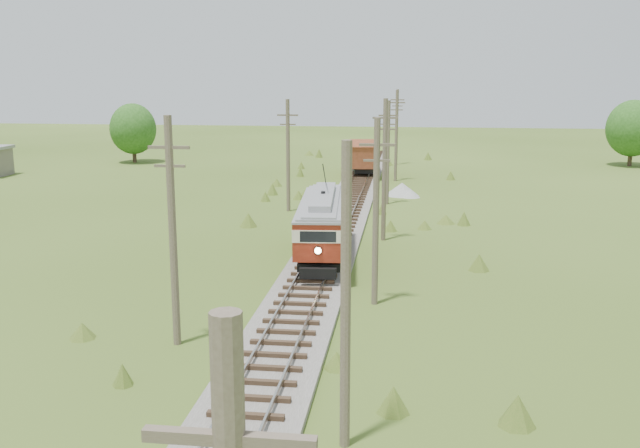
# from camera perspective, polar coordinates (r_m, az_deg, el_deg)

# --- Properties ---
(railbed_main) EXTENTS (3.60, 96.00, 0.57)m
(railbed_main) POSITION_cam_1_polar(r_m,az_deg,el_deg) (49.05, 1.47, -0.18)
(railbed_main) COLOR #605B54
(railbed_main) RESTS_ON ground
(streetcar) EXTENTS (3.42, 11.27, 5.10)m
(streetcar) POSITION_cam_1_polar(r_m,az_deg,el_deg) (40.14, 0.25, 0.35)
(streetcar) COLOR black
(streetcar) RESTS_ON ground
(gondola) EXTENTS (3.72, 8.82, 2.84)m
(gondola) POSITION_cam_1_polar(r_m,az_deg,el_deg) (74.95, 3.53, 5.51)
(gondola) COLOR black
(gondola) RESTS_ON ground
(gravel_pile) EXTENTS (3.09, 3.27, 1.12)m
(gravel_pile) POSITION_cam_1_polar(r_m,az_deg,el_deg) (62.79, 6.68, 2.74)
(gravel_pile) COLOR gray
(gravel_pile) RESTS_ON ground
(utility_pole_r_1) EXTENTS (0.30, 0.30, 8.80)m
(utility_pole_r_1) POSITION_cam_1_polar(r_m,az_deg,el_deg) (19.76, 2.07, -6.07)
(utility_pole_r_1) COLOR brown
(utility_pole_r_1) RESTS_ON ground
(utility_pole_r_2) EXTENTS (1.60, 0.30, 8.60)m
(utility_pole_r_2) POSITION_cam_1_polar(r_m,az_deg,el_deg) (32.33, 4.50, 1.07)
(utility_pole_r_2) COLOR brown
(utility_pole_r_2) RESTS_ON ground
(utility_pole_r_3) EXTENTS (1.60, 0.30, 9.00)m
(utility_pole_r_3) POSITION_cam_1_polar(r_m,az_deg,el_deg) (45.13, 5.18, 4.43)
(utility_pole_r_3) COLOR brown
(utility_pole_r_3) RESTS_ON ground
(utility_pole_r_4) EXTENTS (1.60, 0.30, 8.40)m
(utility_pole_r_4) POSITION_cam_1_polar(r_m,az_deg,el_deg) (58.07, 5.45, 5.80)
(utility_pole_r_4) COLOR brown
(utility_pole_r_4) RESTS_ON ground
(utility_pole_r_5) EXTENTS (1.60, 0.30, 8.90)m
(utility_pole_r_5) POSITION_cam_1_polar(r_m,az_deg,el_deg) (70.98, 6.12, 7.11)
(utility_pole_r_5) COLOR brown
(utility_pole_r_5) RESTS_ON ground
(utility_pole_r_6) EXTENTS (1.60, 0.30, 8.70)m
(utility_pole_r_6) POSITION_cam_1_polar(r_m,az_deg,el_deg) (83.95, 6.17, 7.79)
(utility_pole_r_6) COLOR brown
(utility_pole_r_6) RESTS_ON ground
(utility_pole_l_a) EXTENTS (1.60, 0.30, 9.00)m
(utility_pole_l_a) POSITION_cam_1_polar(r_m,az_deg,el_deg) (27.86, -11.72, -0.49)
(utility_pole_l_a) COLOR brown
(utility_pole_l_a) RESTS_ON ground
(utility_pole_l_b) EXTENTS (1.60, 0.30, 8.60)m
(utility_pole_l_b) POSITION_cam_1_polar(r_m,az_deg,el_deg) (54.85, -2.57, 5.59)
(utility_pole_l_b) COLOR brown
(utility_pole_l_b) RESTS_ON ground
(tree_mid_a) EXTENTS (5.46, 5.46, 7.03)m
(tree_mid_a) POSITION_cam_1_polar(r_m,az_deg,el_deg) (88.27, -14.73, 7.37)
(tree_mid_a) COLOR #38281C
(tree_mid_a) RESTS_ON ground
(tree_mid_b) EXTENTS (5.88, 5.88, 7.57)m
(tree_mid_b) POSITION_cam_1_polar(r_m,az_deg,el_deg) (89.57, 23.73, 7.02)
(tree_mid_b) COLOR #38281C
(tree_mid_b) RESTS_ON ground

